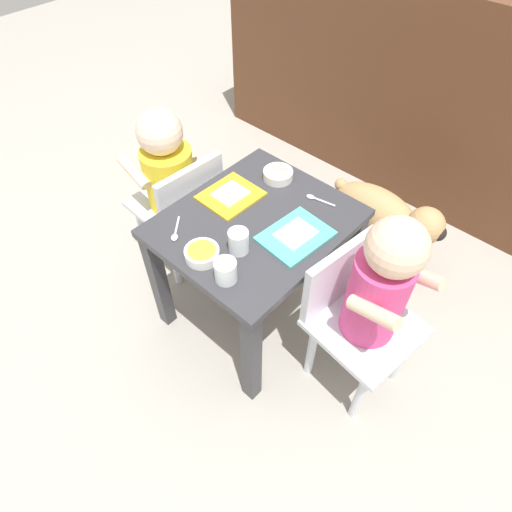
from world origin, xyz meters
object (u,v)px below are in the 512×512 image
spoon_by_left_tray (176,231)px  spoon_by_right_tray (318,199)px  water_cup_right (226,272)px  seated_child_right (374,292)px  cereal_bowl_left_side (278,174)px  seated_child_left (170,175)px  dining_table (256,241)px  food_tray_right (296,235)px  dog (384,214)px  veggie_bowl_far (202,253)px  food_tray_left (231,195)px  water_cup_left (239,243)px

spoon_by_left_tray → spoon_by_right_tray: same height
water_cup_right → spoon_by_left_tray: size_ratio=0.76×
seated_child_right → cereal_bowl_left_side: (-0.48, 0.17, 0.03)m
water_cup_right → seated_child_left: bearing=156.5°
dining_table → seated_child_left: seated_child_left is taller
cereal_bowl_left_side → dining_table: bearing=-67.6°
spoon_by_left_tray → spoon_by_right_tray: size_ratio=0.84×
cereal_bowl_left_side → spoon_by_left_tray: size_ratio=1.16×
water_cup_right → spoon_by_right_tray: (-0.01, 0.42, -0.02)m
food_tray_right → water_cup_right: 0.25m
dining_table → dog: dining_table is taller
seated_child_left → veggie_bowl_far: size_ratio=6.81×
dining_table → spoon_by_left_tray: 0.26m
seated_child_left → cereal_bowl_left_side: bearing=31.8°
dining_table → food_tray_right: bearing=10.9°
dog → spoon_by_right_tray: spoon_by_right_tray is taller
dog → spoon_by_left_tray: size_ratio=5.56×
seated_child_left → food_tray_left: 0.28m
food_tray_left → veggie_bowl_far: size_ratio=1.84×
dog → spoon_by_left_tray: bearing=-113.2°
food_tray_right → water_cup_left: 0.17m
dining_table → spoon_by_right_tray: (0.08, 0.20, 0.09)m
water_cup_left → veggie_bowl_far: 0.10m
seated_child_left → veggie_bowl_far: (0.39, -0.21, 0.06)m
seated_child_left → water_cup_left: size_ratio=9.50×
food_tray_right → seated_child_right: bearing=-0.8°
veggie_bowl_far → seated_child_left: bearing=152.4°
food_tray_right → spoon_by_right_tray: bearing=106.1°
seated_child_left → dog: (0.58, 0.54, -0.20)m
seated_child_left → water_cup_right: seated_child_left is taller
dining_table → spoon_by_right_tray: bearing=67.4°
spoon_by_left_tray → food_tray_right: bearing=39.1°
food_tray_left → food_tray_right: bearing=-0.0°
water_cup_right → spoon_by_left_tray: bearing=173.9°
dog → cereal_bowl_left_side: size_ratio=4.80×
food_tray_right → veggie_bowl_far: veggie_bowl_far is taller
veggie_bowl_far → dog: bearing=76.2°
dog → spoon_by_right_tray: bearing=-105.2°
dog → water_cup_right: (-0.08, -0.76, 0.26)m
seated_child_left → cereal_bowl_left_side: 0.38m
seated_child_left → veggie_bowl_far: seated_child_left is taller
food_tray_right → cereal_bowl_left_side: (-0.21, 0.17, 0.01)m
seated_child_right → dog: 0.61m
dining_table → food_tray_left: food_tray_left is taller
dog → food_tray_left: (-0.31, -0.51, 0.24)m
veggie_bowl_far → spoon_by_right_tray: 0.42m
water_cup_left → food_tray_right: bearing=59.9°
dining_table → dog: bearing=72.0°
seated_child_right → cereal_bowl_left_side: 0.52m
dining_table → spoon_by_right_tray: size_ratio=5.64×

